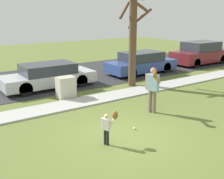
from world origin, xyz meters
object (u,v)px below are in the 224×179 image
object	(u,v)px
parked_wagon_blue	(141,63)
utility_cabinet	(66,88)
baseball	(134,128)
parked_sedan_silver	(48,76)
person_child	(109,123)
person_adult	(153,86)
parked_suv_maroon	(201,53)
street_tree_near	(133,32)

from	to	relation	value
parked_wagon_blue	utility_cabinet	bearing A→B (deg)	-161.16
baseball	parked_sedan_silver	bearing A→B (deg)	92.72
person_child	utility_cabinet	bearing A→B (deg)	55.74
person_adult	person_child	xyz separation A→B (m)	(-2.78, -1.23, -0.42)
parked_sedan_silver	person_child	bearing A→B (deg)	-97.80
parked_wagon_blue	parked_suv_maroon	bearing A→B (deg)	0.40
utility_cabinet	parked_suv_maroon	bearing A→B (deg)	10.18
person_adult	utility_cabinet	distance (m)	4.06
person_child	utility_cabinet	xyz separation A→B (m)	(0.92, 4.80, -0.17)
utility_cabinet	baseball	bearing A→B (deg)	-85.77
person_adult	parked_sedan_silver	distance (m)	5.93
baseball	parked_wagon_blue	distance (m)	8.73
parked_sedan_silver	utility_cabinet	bearing A→B (deg)	-90.52
street_tree_near	person_adult	bearing A→B (deg)	-117.94
utility_cabinet	person_adult	bearing A→B (deg)	-62.48
person_adult	parked_sedan_silver	xyz separation A→B (m)	(-1.84, 5.62, -0.44)
person_adult	person_child	distance (m)	3.07
person_child	street_tree_near	xyz separation A→B (m)	(4.70, 4.85, 2.11)
person_child	street_tree_near	bearing A→B (deg)	22.51
person_adult	baseball	bearing A→B (deg)	5.62
person_child	parked_wagon_blue	world-z (taller)	parked_wagon_blue
parked_sedan_silver	parked_suv_maroon	world-z (taller)	parked_suv_maroon
utility_cabinet	parked_sedan_silver	world-z (taller)	parked_sedan_silver
baseball	parked_wagon_blue	bearing A→B (deg)	48.31
baseball	parked_suv_maroon	xyz separation A→B (m)	(11.52, 6.54, 0.75)
baseball	parked_sedan_silver	size ratio (longest dim) A/B	0.02
person_adult	utility_cabinet	world-z (taller)	person_adult
person_child	parked_sedan_silver	bearing A→B (deg)	58.80
person_adult	person_child	size ratio (longest dim) A/B	1.76
person_child	parked_suv_maroon	distance (m)	14.52
person_child	utility_cabinet	size ratio (longest dim) A/B	1.03
person_adult	person_child	bearing A→B (deg)	0.49
person_adult	parked_sedan_silver	world-z (taller)	person_adult
parked_wagon_blue	parked_sedan_silver	bearing A→B (deg)	-179.72
person_child	utility_cabinet	distance (m)	4.89
person_child	utility_cabinet	world-z (taller)	person_child
utility_cabinet	parked_suv_maroon	xyz separation A→B (m)	(11.84, 2.13, 0.31)
utility_cabinet	person_child	bearing A→B (deg)	-100.86
utility_cabinet	street_tree_near	size ratio (longest dim) A/B	0.18
utility_cabinet	parked_suv_maroon	distance (m)	12.04
parked_wagon_blue	street_tree_near	bearing A→B (deg)	-138.99
utility_cabinet	parked_suv_maroon	size ratio (longest dim) A/B	0.20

